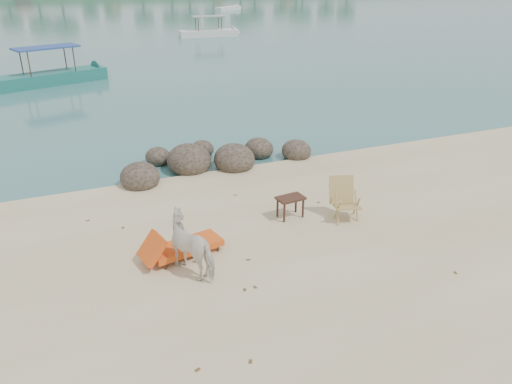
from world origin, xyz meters
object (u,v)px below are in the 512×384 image
(cow, at_px, (194,245))
(side_table, at_px, (290,208))
(deck_chair, at_px, (347,202))
(boulders, at_px, (210,161))
(lounge_chair, at_px, (186,244))
(boat_near, at_px, (47,53))

(cow, relative_size, side_table, 2.11)
(cow, distance_m, side_table, 3.30)
(side_table, relative_size, deck_chair, 0.65)
(boulders, height_order, cow, cow)
(cow, relative_size, lounge_chair, 0.73)
(lounge_chair, bearing_deg, cow, -100.07)
(cow, height_order, deck_chair, cow)
(deck_chair, relative_size, boat_near, 0.16)
(boulders, distance_m, deck_chair, 5.38)
(cow, xyz_separation_m, deck_chair, (4.23, 0.77, -0.09))
(boulders, relative_size, lounge_chair, 3.22)
(boulders, distance_m, boat_near, 16.18)
(side_table, bearing_deg, cow, -160.16)
(deck_chair, bearing_deg, cow, -151.58)
(boat_near, bearing_deg, boulders, -92.66)
(boulders, bearing_deg, side_table, -79.06)
(cow, relative_size, deck_chair, 1.37)
(side_table, distance_m, lounge_chair, 3.07)
(cow, height_order, lounge_chair, cow)
(lounge_chair, xyz_separation_m, deck_chair, (4.25, 0.11, 0.23))
(boulders, distance_m, side_table, 4.36)
(lounge_chair, relative_size, deck_chair, 1.88)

